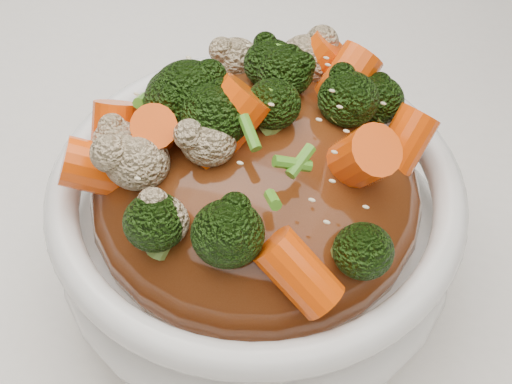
% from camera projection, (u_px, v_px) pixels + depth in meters
% --- Properties ---
extents(tablecloth, '(1.20, 0.80, 0.04)m').
position_uv_depth(tablecloth, '(202.00, 288.00, 0.51)').
color(tablecloth, white).
rests_on(tablecloth, dining_table).
extents(bowl, '(0.28, 0.28, 0.09)m').
position_uv_depth(bowl, '(256.00, 231.00, 0.46)').
color(bowl, white).
rests_on(bowl, tablecloth).
extents(sauce_base, '(0.22, 0.22, 0.10)m').
position_uv_depth(sauce_base, '(256.00, 196.00, 0.44)').
color(sauce_base, '#56260E').
rests_on(sauce_base, bowl).
extents(carrots, '(0.22, 0.22, 0.05)m').
position_uv_depth(carrots, '(256.00, 107.00, 0.39)').
color(carrots, '#FF5208').
rests_on(carrots, sauce_base).
extents(broccoli, '(0.22, 0.22, 0.05)m').
position_uv_depth(broccoli, '(256.00, 109.00, 0.39)').
color(broccoli, black).
rests_on(broccoli, sauce_base).
extents(cauliflower, '(0.22, 0.22, 0.04)m').
position_uv_depth(cauliflower, '(256.00, 112.00, 0.39)').
color(cauliflower, '#C8B188').
rests_on(cauliflower, sauce_base).
extents(scallions, '(0.17, 0.17, 0.02)m').
position_uv_depth(scallions, '(256.00, 106.00, 0.39)').
color(scallions, '#498D20').
rests_on(scallions, sauce_base).
extents(sesame_seeds, '(0.20, 0.20, 0.01)m').
position_uv_depth(sesame_seeds, '(256.00, 106.00, 0.39)').
color(sesame_seeds, beige).
rests_on(sesame_seeds, sauce_base).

